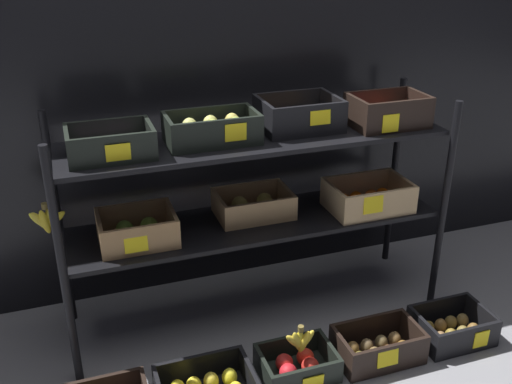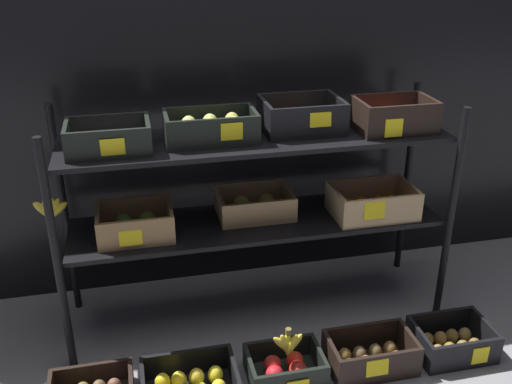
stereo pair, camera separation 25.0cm
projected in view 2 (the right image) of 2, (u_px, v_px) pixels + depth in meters
The scene contains 7 objects.
ground_plane at pixel (256, 309), 2.76m from camera, with size 10.00×10.00×0.00m, color gray.
storefront_wall at pixel (237, 92), 2.73m from camera, with size 4.04×0.12×1.88m, color black.
display_rack at pixel (258, 175), 2.47m from camera, with size 1.77×0.45×1.00m.
crate_ground_apple_red at pixel (285, 368), 2.32m from camera, with size 0.30×0.23×0.11m.
crate_ground_right_kiwi at pixel (370, 356), 2.37m from camera, with size 0.35×0.22×0.14m.
crate_ground_rightmost_kiwi at pixel (451, 342), 2.46m from camera, with size 0.32×0.24×0.13m.
banana_bunch_loose at pixel (288, 344), 2.27m from camera, with size 0.14×0.04×0.13m.
Camera 2 is at (-0.51, -2.22, 1.64)m, focal length 40.87 mm.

